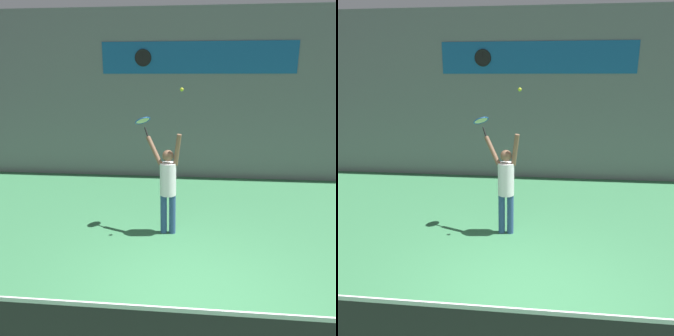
% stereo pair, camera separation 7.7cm
% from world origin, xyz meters
% --- Properties ---
extents(ground_plane, '(18.00, 18.00, 0.00)m').
position_xyz_m(ground_plane, '(0.00, 0.00, 0.00)').
color(ground_plane, '#387A4C').
extents(back_wall, '(18.00, 0.10, 5.00)m').
position_xyz_m(back_wall, '(0.00, 6.19, 2.50)').
color(back_wall, slate).
rests_on(back_wall, ground_plane).
extents(sponsor_banner, '(5.63, 0.02, 0.89)m').
position_xyz_m(sponsor_banner, '(0.00, 6.13, 3.61)').
color(sponsor_banner, '#195B9E').
extents(scoreboard_clock, '(0.49, 0.04, 0.49)m').
position_xyz_m(scoreboard_clock, '(-1.60, 6.11, 3.61)').
color(scoreboard_clock, black).
extents(tennis_player, '(0.76, 0.44, 2.05)m').
position_xyz_m(tennis_player, '(-0.51, 2.23, 1.06)').
color(tennis_player, '#2D4C7F').
rests_on(tennis_player, ground_plane).
extents(tennis_racket, '(0.42, 0.42, 0.40)m').
position_xyz_m(tennis_racket, '(-1.03, 2.58, 2.22)').
color(tennis_racket, black).
extents(tennis_ball, '(0.07, 0.07, 0.07)m').
position_xyz_m(tennis_ball, '(-0.25, 2.17, 2.86)').
color(tennis_ball, '#CCDB2D').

